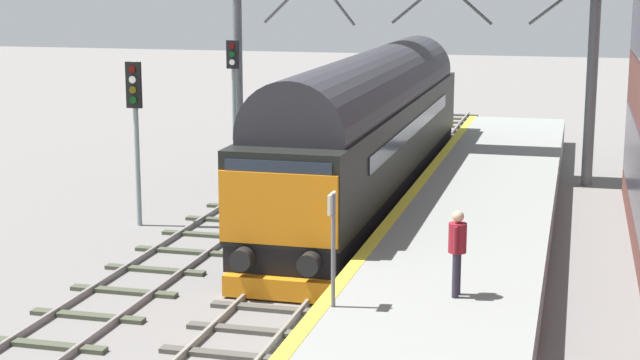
# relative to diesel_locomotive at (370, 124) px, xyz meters

# --- Properties ---
(ground_plane) EXTENTS (140.00, 140.00, 0.00)m
(ground_plane) POSITION_rel_diesel_locomotive_xyz_m (-0.00, -8.45, -2.49)
(ground_plane) COLOR slate
(ground_plane) RESTS_ON ground
(track_main) EXTENTS (2.50, 60.00, 0.15)m
(track_main) POSITION_rel_diesel_locomotive_xyz_m (-0.00, -8.45, -2.43)
(track_main) COLOR gray
(track_main) RESTS_ON ground
(track_adjacent_west) EXTENTS (2.50, 60.00, 0.15)m
(track_adjacent_west) POSITION_rel_diesel_locomotive_xyz_m (-3.46, -8.45, -2.43)
(track_adjacent_west) COLOR slate
(track_adjacent_west) RESTS_ON ground
(station_platform) EXTENTS (4.00, 44.00, 1.01)m
(station_platform) POSITION_rel_diesel_locomotive_xyz_m (3.60, -8.45, -1.99)
(station_platform) COLOR gray
(station_platform) RESTS_ON ground
(diesel_locomotive) EXTENTS (2.74, 19.90, 4.68)m
(diesel_locomotive) POSITION_rel_diesel_locomotive_xyz_m (0.00, 0.00, 0.00)
(diesel_locomotive) COLOR black
(diesel_locomotive) RESTS_ON ground
(signal_post_near) EXTENTS (0.44, 0.22, 4.61)m
(signal_post_near) POSITION_rel_diesel_locomotive_xyz_m (-5.74, -4.34, 0.52)
(signal_post_near) COLOR gray
(signal_post_near) RESTS_ON ground
(signal_post_mid) EXTENTS (0.44, 0.22, 4.71)m
(signal_post_mid) POSITION_rel_diesel_locomotive_xyz_m (-5.74, 3.85, 0.53)
(signal_post_mid) COLOR gray
(signal_post_mid) RESTS_ON ground
(platform_number_sign) EXTENTS (0.10, 0.44, 2.10)m
(platform_number_sign) POSITION_rel_diesel_locomotive_xyz_m (1.95, -12.78, -0.10)
(platform_number_sign) COLOR slate
(platform_number_sign) RESTS_ON station_platform
(waiting_passenger) EXTENTS (0.36, 0.51, 1.64)m
(waiting_passenger) POSITION_rel_diesel_locomotive_xyz_m (4.05, -11.60, -0.50)
(waiting_passenger) COLOR #2E2A39
(waiting_passenger) RESTS_ON station_platform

